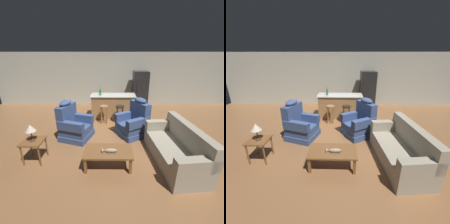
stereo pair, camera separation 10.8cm
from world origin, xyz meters
The scene contains 14 objects.
ground_plane centered at (0.00, 0.00, 0.00)m, with size 12.00×12.00×0.00m.
back_wall centered at (0.00, 3.12, 1.30)m, with size 12.00×0.05×2.60m.
coffee_table centered at (-0.11, -1.70, 0.36)m, with size 1.10×0.60×0.42m.
fish_figurine centered at (-0.08, -1.76, 0.46)m, with size 0.34×0.10×0.10m.
couch centered at (1.52, -1.49, 0.34)m, with size 1.03×1.97×0.94m.
recliner_near_lamp centered at (-1.21, -0.39, 0.42)m, with size 1.05×1.05×1.20m.
recliner_near_island centered at (0.67, -0.15, 0.42)m, with size 1.15×1.15×1.20m.
end_table centered at (-1.89, -1.52, 0.46)m, with size 0.48×0.48×0.56m.
table_lamp centered at (-1.89, -1.52, 0.87)m, with size 0.24×0.24×0.41m.
kitchen_island centered at (0.00, 1.35, 0.48)m, with size 1.80×0.70×0.95m.
bar_stool_left centered at (-0.34, 0.72, 0.47)m, with size 0.32×0.32×0.68m.
bar_stool_right centered at (0.26, 0.72, 0.47)m, with size 0.32×0.32×0.68m.
refrigerator centered at (1.29, 2.55, 0.88)m, with size 0.70×0.69×1.76m.
bottle_tall_green centered at (-0.51, 1.27, 1.07)m, with size 0.08×0.08×0.32m.
Camera 2 is at (0.12, -4.55, 2.44)m, focal length 24.00 mm.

